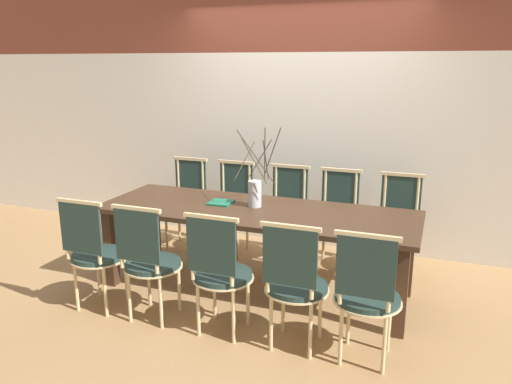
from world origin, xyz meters
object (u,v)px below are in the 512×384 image
Objects in this scene: dining_table at (256,219)px; chair_near_center at (220,270)px; chair_far_center at (286,211)px; book_stack at (221,203)px; vase_centerpiece at (255,191)px.

chair_near_center is (0.02, -0.78, -0.14)m from dining_table.
dining_table is 0.79m from chair_far_center.
dining_table is at bearing -9.87° from book_stack.
chair_far_center is 0.84m from book_stack.
vase_centerpiece is (-0.04, 0.08, 0.22)m from dining_table.
book_stack is at bearing 62.19° from chair_far_center.
book_stack reaches higher than dining_table.
book_stack is (-0.35, 0.06, 0.10)m from dining_table.
vase_centerpiece reaches higher than dining_table.
chair_far_center reaches higher than dining_table.
chair_near_center is 4.59× the size of book_stack.
chair_far_center is at bearing 88.16° from dining_table.
dining_table is 0.79m from chair_near_center.
book_stack is at bearing -176.61° from vase_centerpiece.
vase_centerpiece is 0.34m from book_stack.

